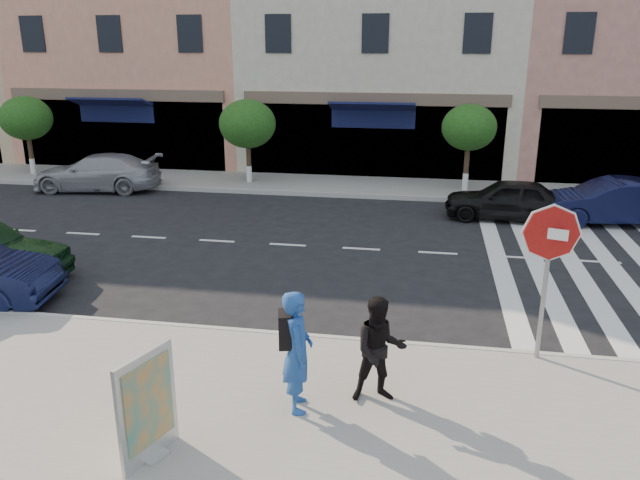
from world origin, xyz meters
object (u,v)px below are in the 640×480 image
at_px(walker, 380,350).
at_px(car_far_left, 97,172).
at_px(poster_board, 148,409).
at_px(photographer, 297,351).
at_px(stop_sign, 549,249).
at_px(car_far_mid, 507,199).
at_px(car_far_right, 611,202).

height_order(walker, car_far_left, walker).
height_order(poster_board, car_far_left, poster_board).
relative_size(poster_board, car_far_left, 0.33).
height_order(photographer, walker, photographer).
xyz_separation_m(stop_sign, car_far_mid, (0.48, 9.27, -1.46)).
bearing_deg(car_far_right, walker, -35.61).
bearing_deg(car_far_mid, car_far_right, 94.79).
bearing_deg(car_far_mid, photographer, -16.03).
bearing_deg(car_far_right, car_far_left, -101.71).
height_order(stop_sign, poster_board, stop_sign).
distance_m(stop_sign, poster_board, 6.55).
height_order(stop_sign, walker, stop_sign).
bearing_deg(stop_sign, poster_board, -127.84).
bearing_deg(poster_board, stop_sign, 53.69).
distance_m(photographer, walker, 1.22).
bearing_deg(car_far_mid, poster_board, -20.23).
distance_m(poster_board, car_far_left, 16.72).
xyz_separation_m(poster_board, car_far_left, (-8.54, 14.37, -0.21)).
bearing_deg(car_far_mid, stop_sign, 1.08).
height_order(photographer, car_far_mid, photographer).
distance_m(poster_board, car_far_mid, 14.12).
distance_m(stop_sign, car_far_right, 10.04).
bearing_deg(car_far_mid, car_far_left, -91.89).
relative_size(walker, poster_board, 1.10).
relative_size(walker, car_far_mid, 0.44).
xyz_separation_m(walker, car_far_left, (-11.32, 12.51, -0.31)).
bearing_deg(poster_board, car_far_mid, 85.32).
relative_size(car_far_left, car_far_mid, 1.23).
xyz_separation_m(poster_board, car_far_right, (8.82, 12.91, -0.19)).
bearing_deg(walker, car_far_mid, 59.71).
xyz_separation_m(walker, poster_board, (-2.77, -1.86, -0.10)).
bearing_deg(car_far_right, car_far_mid, -96.18).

